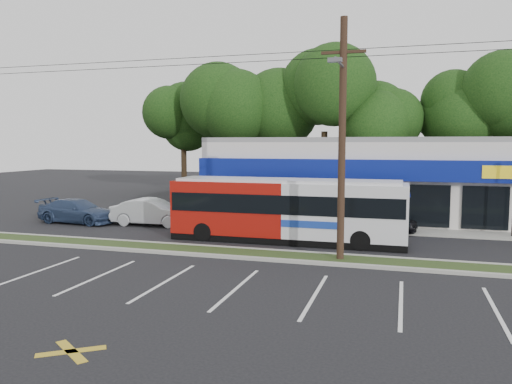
{
  "coord_description": "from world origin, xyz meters",
  "views": [
    {
      "loc": [
        5.49,
        -19.7,
        4.95
      ],
      "look_at": [
        -1.88,
        5.0,
        2.41
      ],
      "focal_mm": 35.0,
      "sensor_mm": 36.0,
      "label": 1
    }
  ],
  "objects_px": {
    "utility_pole": "(338,132)",
    "car_blue": "(78,211)",
    "pedestrian_b": "(396,224)",
    "metrobus": "(287,209)",
    "pedestrian_a": "(354,222)",
    "car_dark": "(380,220)",
    "car_silver": "(152,212)"
  },
  "relations": [
    {
      "from": "utility_pole",
      "to": "car_blue",
      "type": "relative_size",
      "value": 9.76
    },
    {
      "from": "utility_pole",
      "to": "car_blue",
      "type": "bearing_deg",
      "value": 161.53
    },
    {
      "from": "utility_pole",
      "to": "pedestrian_b",
      "type": "xyz_separation_m",
      "value": [
        2.32,
        5.07,
        -4.52
      ]
    },
    {
      "from": "metrobus",
      "to": "pedestrian_a",
      "type": "bearing_deg",
      "value": 25.21
    },
    {
      "from": "car_dark",
      "to": "car_blue",
      "type": "relative_size",
      "value": 0.78
    },
    {
      "from": "car_dark",
      "to": "pedestrian_a",
      "type": "relative_size",
      "value": 2.24
    },
    {
      "from": "pedestrian_b",
      "to": "utility_pole",
      "type": "bearing_deg",
      "value": 96.21
    },
    {
      "from": "car_dark",
      "to": "metrobus",
      "type": "bearing_deg",
      "value": 139.09
    },
    {
      "from": "car_dark",
      "to": "utility_pole",
      "type": "bearing_deg",
      "value": 175.91
    },
    {
      "from": "metrobus",
      "to": "car_blue",
      "type": "bearing_deg",
      "value": 171.65
    },
    {
      "from": "utility_pole",
      "to": "pedestrian_a",
      "type": "xyz_separation_m",
      "value": [
        0.24,
        5.07,
        -4.52
      ]
    },
    {
      "from": "car_blue",
      "to": "pedestrian_a",
      "type": "distance_m",
      "value": 16.98
    },
    {
      "from": "car_dark",
      "to": "car_silver",
      "type": "relative_size",
      "value": 0.82
    },
    {
      "from": "car_silver",
      "to": "pedestrian_b",
      "type": "height_order",
      "value": "pedestrian_b"
    },
    {
      "from": "car_blue",
      "to": "pedestrian_b",
      "type": "xyz_separation_m",
      "value": [
        19.05,
        -0.51,
        0.15
      ]
    },
    {
      "from": "car_dark",
      "to": "car_silver",
      "type": "distance_m",
      "value": 13.36
    },
    {
      "from": "car_dark",
      "to": "pedestrian_a",
      "type": "height_order",
      "value": "pedestrian_a"
    },
    {
      "from": "utility_pole",
      "to": "pedestrian_a",
      "type": "relative_size",
      "value": 27.96
    },
    {
      "from": "car_silver",
      "to": "metrobus",
      "type": "bearing_deg",
      "value": -107.77
    },
    {
      "from": "metrobus",
      "to": "car_dark",
      "type": "bearing_deg",
      "value": 42.36
    },
    {
      "from": "car_silver",
      "to": "pedestrian_a",
      "type": "xyz_separation_m",
      "value": [
        12.07,
        -1.0,
        0.09
      ]
    },
    {
      "from": "pedestrian_b",
      "to": "metrobus",
      "type": "bearing_deg",
      "value": 46.71
    },
    {
      "from": "car_silver",
      "to": "pedestrian_a",
      "type": "distance_m",
      "value": 12.12
    },
    {
      "from": "pedestrian_a",
      "to": "utility_pole",
      "type": "bearing_deg",
      "value": 45.38
    },
    {
      "from": "utility_pole",
      "to": "pedestrian_b",
      "type": "bearing_deg",
      "value": 65.42
    },
    {
      "from": "car_blue",
      "to": "car_silver",
      "type": "bearing_deg",
      "value": -80.96
    },
    {
      "from": "car_silver",
      "to": "car_blue",
      "type": "relative_size",
      "value": 0.96
    },
    {
      "from": "car_silver",
      "to": "pedestrian_a",
      "type": "bearing_deg",
      "value": -96.8
    },
    {
      "from": "pedestrian_a",
      "to": "pedestrian_b",
      "type": "xyz_separation_m",
      "value": [
        2.08,
        0.0,
        -0.0
      ]
    },
    {
      "from": "car_dark",
      "to": "pedestrian_b",
      "type": "height_order",
      "value": "pedestrian_b"
    },
    {
      "from": "car_silver",
      "to": "pedestrian_b",
      "type": "distance_m",
      "value": 14.19
    },
    {
      "from": "utility_pole",
      "to": "metrobus",
      "type": "height_order",
      "value": "utility_pole"
    }
  ]
}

